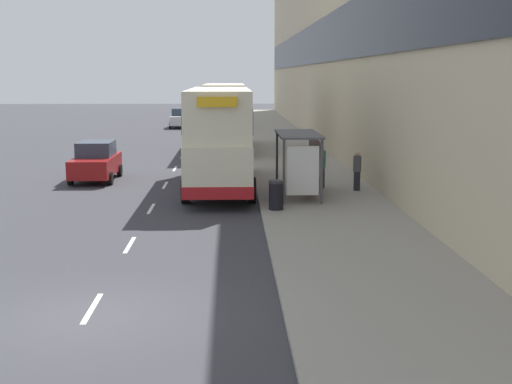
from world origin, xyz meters
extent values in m
plane|color=#38383D|center=(0.00, 0.00, 0.00)|extent=(220.00, 220.00, 0.00)
cube|color=gray|center=(6.50, 38.50, 0.07)|extent=(5.00, 93.00, 0.14)
cube|color=#C6B793|center=(10.50, 38.50, 7.90)|extent=(3.00, 93.00, 15.79)
cube|color=black|center=(8.96, 38.50, 7.11)|extent=(0.12, 89.28, 2.84)
cube|color=silver|center=(0.00, 0.55, 0.01)|extent=(0.12, 2.00, 0.01)
cube|color=silver|center=(0.00, 6.23, 0.01)|extent=(0.12, 2.00, 0.01)
cube|color=silver|center=(0.00, 11.91, 0.01)|extent=(0.12, 2.00, 0.01)
cube|color=silver|center=(0.00, 17.59, 0.01)|extent=(0.12, 2.00, 0.01)
cube|color=silver|center=(0.00, 23.27, 0.01)|extent=(0.12, 2.00, 0.01)
cube|color=silver|center=(0.00, 28.95, 0.01)|extent=(0.12, 2.00, 0.01)
cube|color=silver|center=(0.00, 34.63, 0.01)|extent=(0.12, 2.00, 0.01)
cube|color=silver|center=(0.00, 40.31, 0.01)|extent=(0.12, 2.00, 0.01)
cube|color=silver|center=(0.00, 45.99, 0.01)|extent=(0.12, 2.00, 0.01)
cube|color=#4C4C51|center=(5.60, 13.91, 2.58)|extent=(1.60, 4.20, 0.08)
cylinder|color=#4C4C51|center=(4.90, 11.91, 1.34)|extent=(0.10, 0.10, 2.40)
cylinder|color=#4C4C51|center=(4.90, 15.91, 1.34)|extent=(0.10, 0.10, 2.40)
cylinder|color=#4C4C51|center=(6.30, 11.91, 1.34)|extent=(0.10, 0.10, 2.40)
cylinder|color=#4C4C51|center=(6.30, 15.91, 1.34)|extent=(0.10, 0.10, 2.40)
cube|color=#99A8B2|center=(6.27, 13.91, 1.46)|extent=(0.04, 3.68, 1.92)
cube|color=white|center=(5.60, 11.97, 1.39)|extent=(1.19, 0.10, 1.82)
cube|color=maroon|center=(5.85, 13.91, 0.59)|extent=(0.36, 2.80, 0.08)
cube|color=beige|center=(2.48, 16.41, 1.43)|extent=(2.55, 10.95, 1.85)
cube|color=beige|center=(2.48, 16.41, 3.33)|extent=(2.50, 10.63, 1.95)
cube|color=#B2191E|center=(2.48, 16.41, 0.72)|extent=(2.58, 11.01, 0.45)
cube|color=#2D3847|center=(2.48, 16.41, 1.79)|extent=(2.58, 10.30, 0.81)
cube|color=#2D3847|center=(2.48, 16.41, 3.23)|extent=(2.55, 10.30, 0.94)
cube|color=yellow|center=(2.48, 10.95, 3.95)|extent=(1.40, 0.08, 0.36)
cylinder|color=black|center=(1.20, 20.13, 0.50)|extent=(0.30, 1.00, 1.00)
cylinder|color=black|center=(3.75, 20.13, 0.50)|extent=(0.30, 1.00, 1.00)
cylinder|color=black|center=(1.20, 13.01, 0.50)|extent=(0.30, 1.00, 1.00)
cylinder|color=black|center=(3.75, 13.01, 0.50)|extent=(0.30, 1.00, 1.00)
cube|color=beige|center=(2.55, 31.72, 1.43)|extent=(2.55, 11.03, 1.85)
cube|color=beige|center=(2.55, 31.72, 3.33)|extent=(2.50, 10.70, 1.95)
cube|color=#B2191E|center=(2.55, 31.72, 0.72)|extent=(2.58, 11.09, 0.45)
cube|color=#2D3847|center=(2.55, 31.72, 1.79)|extent=(2.58, 10.37, 0.81)
cube|color=#2D3847|center=(2.55, 31.72, 3.23)|extent=(2.55, 10.37, 0.94)
cube|color=yellow|center=(2.55, 26.22, 3.95)|extent=(1.40, 0.08, 0.36)
cylinder|color=black|center=(1.27, 35.47, 0.50)|extent=(0.30, 1.00, 1.00)
cylinder|color=black|center=(3.82, 35.47, 0.50)|extent=(0.30, 1.00, 1.00)
cylinder|color=black|center=(1.27, 28.30, 0.50)|extent=(0.30, 1.00, 1.00)
cylinder|color=black|center=(3.82, 28.30, 0.50)|extent=(0.30, 1.00, 1.00)
cube|color=maroon|center=(1.95, 48.67, 0.72)|extent=(1.76, 4.46, 0.84)
cube|color=#2D3847|center=(1.95, 48.45, 1.49)|extent=(1.55, 2.14, 0.69)
cylinder|color=black|center=(1.07, 50.05, 0.30)|extent=(0.20, 0.60, 0.60)
cylinder|color=black|center=(2.83, 50.05, 0.30)|extent=(0.20, 0.60, 0.60)
cylinder|color=black|center=(1.07, 47.29, 0.30)|extent=(0.20, 0.60, 0.60)
cylinder|color=black|center=(2.83, 47.29, 0.30)|extent=(0.20, 0.60, 0.60)
cube|color=maroon|center=(-3.35, 19.18, 0.72)|extent=(1.78, 4.40, 0.83)
cube|color=#2D3847|center=(-3.35, 19.40, 1.47)|extent=(1.56, 2.11, 0.68)
cylinder|color=black|center=(-2.46, 17.81, 0.30)|extent=(0.20, 0.60, 0.60)
cylinder|color=black|center=(-4.24, 17.81, 0.30)|extent=(0.20, 0.60, 0.60)
cylinder|color=black|center=(-2.46, 20.54, 0.30)|extent=(0.20, 0.60, 0.60)
cylinder|color=black|center=(-4.24, 20.54, 0.30)|extent=(0.20, 0.60, 0.60)
cube|color=silver|center=(-1.69, 53.13, 0.71)|extent=(1.83, 4.48, 0.83)
cube|color=#2D3847|center=(-1.69, 53.36, 1.47)|extent=(1.61, 2.15, 0.68)
cylinder|color=black|center=(-0.77, 51.74, 0.30)|extent=(0.20, 0.60, 0.60)
cylinder|color=black|center=(-2.60, 51.74, 0.30)|extent=(0.20, 0.60, 0.60)
cylinder|color=black|center=(-0.77, 54.52, 0.30)|extent=(0.20, 0.60, 0.60)
cylinder|color=black|center=(-2.60, 54.52, 0.30)|extent=(0.20, 0.60, 0.60)
cube|color=maroon|center=(2.60, 56.79, 0.69)|extent=(1.80, 4.00, 0.79)
cube|color=#2D3847|center=(2.60, 56.59, 1.41)|extent=(1.58, 1.92, 0.65)
cylinder|color=black|center=(1.70, 58.03, 0.30)|extent=(0.20, 0.60, 0.60)
cylinder|color=black|center=(3.50, 58.03, 0.30)|extent=(0.20, 0.60, 0.60)
cylinder|color=black|center=(1.70, 55.55, 0.30)|extent=(0.20, 0.60, 0.60)
cylinder|color=black|center=(3.50, 55.55, 0.30)|extent=(0.20, 0.60, 0.60)
cylinder|color=#23232D|center=(6.57, 14.74, 0.54)|extent=(0.27, 0.27, 0.80)
cylinder|color=maroon|center=(6.57, 14.74, 1.28)|extent=(0.33, 0.33, 0.67)
sphere|color=tan|center=(6.57, 14.74, 1.72)|extent=(0.22, 0.22, 0.22)
cylinder|color=#23232D|center=(8.16, 15.00, 0.53)|extent=(0.27, 0.27, 0.79)
cylinder|color=#4C4C51|center=(8.16, 15.00, 1.26)|extent=(0.33, 0.33, 0.66)
sphere|color=tan|center=(8.16, 15.00, 1.69)|extent=(0.21, 0.21, 0.21)
cylinder|color=#23232D|center=(6.79, 15.85, 0.57)|extent=(0.29, 0.29, 0.86)
cylinder|color=#337260|center=(6.79, 15.85, 1.36)|extent=(0.36, 0.36, 0.72)
sphere|color=tan|center=(6.79, 15.85, 1.84)|extent=(0.23, 0.23, 0.23)
cylinder|color=black|center=(4.55, 10.89, 0.61)|extent=(0.52, 0.52, 0.95)
cylinder|color=#2D2D33|center=(4.55, 10.89, 1.14)|extent=(0.55, 0.55, 0.10)
camera|label=1|loc=(2.95, -13.99, 4.87)|focal=50.00mm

